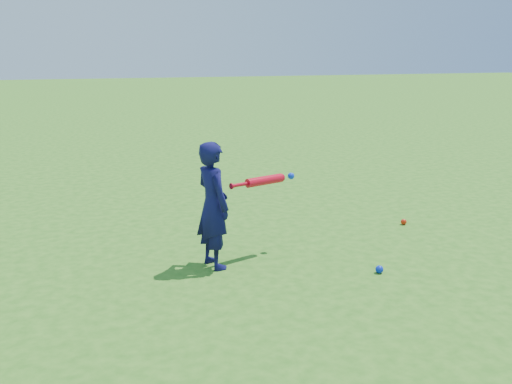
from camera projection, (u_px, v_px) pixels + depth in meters
ground at (170, 282)px, 5.03m from camera, size 80.00×80.00×0.00m
child at (213, 205)px, 5.27m from camera, size 0.38×0.49×1.19m
ground_ball_red at (404, 222)px, 6.69m from camera, size 0.07×0.07×0.07m
ground_ball_blue at (379, 269)px, 5.23m from camera, size 0.07×0.07×0.07m
bat_swing at (267, 180)px, 5.54m from camera, size 0.74×0.29×0.09m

